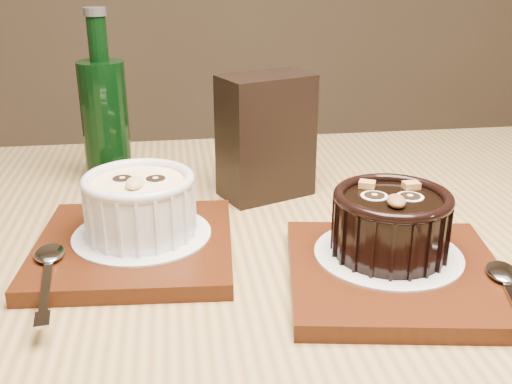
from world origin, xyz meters
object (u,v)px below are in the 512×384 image
Objects in this scene: ramekin_white at (140,202)px; tray_right at (395,274)px; tray_left at (135,246)px; condiment_stand at (266,137)px; table at (279,342)px; ramekin_dark at (391,220)px; green_bottle at (105,118)px.

ramekin_white is 0.24m from tray_right.
tray_right is at bearing -14.43° from ramekin_white.
condiment_stand reaches higher than tray_left.
ramekin_white is at bearing 161.94° from table.
table is 11.79× the size of ramekin_dark.
ramekin_dark is (0.00, 0.02, 0.04)m from tray_right.
condiment_stand is at bearing 109.82° from tray_right.
table is 6.68× the size of tray_right.
ramekin_dark is 0.38m from green_bottle.
table is at bearing 149.79° from tray_right.
tray_left is 1.74× the size of ramekin_white.
green_bottle is at bearing 158.46° from condiment_stand.
tray_right is 0.05m from ramekin_dark.
table is 8.59× the size of condiment_stand.
ramekin_dark is 0.21m from condiment_stand.
tray_left is at bearing -79.30° from green_bottle.
ramekin_white is at bearing -76.86° from green_bottle.
tray_right is 0.24m from condiment_stand.
ramekin_dark is at bearing -68.09° from condiment_stand.
condiment_stand is 0.68× the size of green_bottle.
ramekin_white is (-0.13, 0.04, 0.14)m from table.
condiment_stand reaches higher than table.
condiment_stand is at bearing 85.74° from table.
table is 5.80× the size of green_bottle.
table is 0.17m from tray_left.
tray_left is at bearing 159.04° from tray_right.
table is 6.68× the size of tray_left.
tray_left is 1.76× the size of ramekin_dark.
ramekin_dark reaches higher than table.
ramekin_white and ramekin_dark have the same top height.
tray_right is 0.40m from green_bottle.
tray_right is at bearing -70.18° from condiment_stand.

